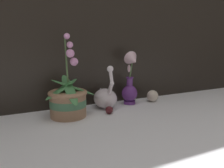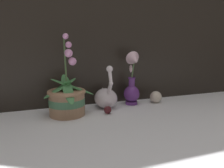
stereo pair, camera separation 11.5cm
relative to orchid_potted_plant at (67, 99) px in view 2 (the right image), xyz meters
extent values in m
plane|color=white|center=(0.24, -0.13, -0.08)|extent=(2.80, 2.80, 0.00)
cylinder|color=#9E7556|center=(0.00, 0.00, -0.02)|extent=(0.17, 0.17, 0.13)
cylinder|color=#477A56|center=(0.00, 0.00, -0.01)|extent=(0.18, 0.18, 0.04)
torus|color=#9E7556|center=(0.00, 0.00, 0.03)|extent=(0.19, 0.19, 0.02)
cylinder|color=#4C6B3D|center=(0.00, 0.00, 0.17)|extent=(0.01, 0.04, 0.26)
ellipsoid|color=#427F47|center=(0.03, 0.00, 0.06)|extent=(0.22, 0.06, 0.10)
ellipsoid|color=#427F47|center=(-0.01, 0.03, 0.06)|extent=(0.08, 0.16, 0.09)
ellipsoid|color=#427F47|center=(-0.03, -0.01, 0.06)|extent=(0.18, 0.09, 0.09)
ellipsoid|color=#427F47|center=(0.00, -0.03, 0.06)|extent=(0.06, 0.20, 0.12)
sphere|color=#DB8EC6|center=(0.00, 0.00, 0.30)|extent=(0.03, 0.03, 0.03)
sphere|color=#DB8EC6|center=(0.02, 0.00, 0.26)|extent=(0.03, 0.03, 0.03)
sphere|color=#DB8EC6|center=(0.01, -0.02, 0.22)|extent=(0.04, 0.04, 0.04)
sphere|color=#DB8EC6|center=(0.03, -0.02, 0.19)|extent=(0.04, 0.04, 0.04)
ellipsoid|color=white|center=(0.22, 0.05, -0.03)|extent=(0.12, 0.15, 0.11)
cone|color=white|center=(0.22, 0.11, -0.01)|extent=(0.06, 0.08, 0.08)
cylinder|color=white|center=(0.22, -0.01, 0.04)|extent=(0.02, 0.06, 0.08)
sphere|color=white|center=(0.22, -0.04, 0.07)|extent=(0.02, 0.02, 0.02)
cylinder|color=white|center=(0.22, -0.03, 0.11)|extent=(0.02, 0.04, 0.08)
sphere|color=white|center=(0.22, -0.01, 0.14)|extent=(0.03, 0.03, 0.03)
cylinder|color=#602D7F|center=(0.38, 0.07, -0.07)|extent=(0.07, 0.07, 0.02)
ellipsoid|color=#602D7F|center=(0.38, 0.07, -0.02)|extent=(0.09, 0.09, 0.10)
cylinder|color=#602D7F|center=(0.38, 0.07, 0.05)|extent=(0.03, 0.03, 0.05)
torus|color=#602D7F|center=(0.38, 0.07, 0.07)|extent=(0.04, 0.04, 0.01)
cylinder|color=#567A47|center=(0.38, 0.06, 0.12)|extent=(0.01, 0.03, 0.09)
cone|color=beige|center=(0.38, 0.04, 0.18)|extent=(0.08, 0.09, 0.10)
ellipsoid|color=beige|center=(0.37, 0.06, 0.13)|extent=(0.02, 0.02, 0.04)
sphere|color=beige|center=(0.53, 0.05, -0.05)|extent=(0.07, 0.07, 0.07)
sphere|color=#4C191E|center=(0.20, -0.05, -0.06)|extent=(0.04, 0.04, 0.04)
camera|label=1|loc=(-0.25, -1.01, 0.27)|focal=35.00mm
camera|label=2|loc=(-0.14, -1.06, 0.27)|focal=35.00mm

